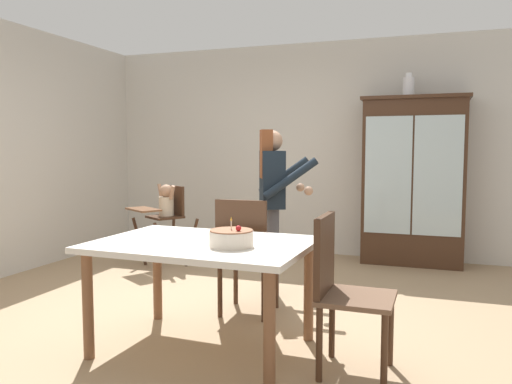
% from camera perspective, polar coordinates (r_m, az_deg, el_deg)
% --- Properties ---
extents(ground_plane, '(6.24, 6.24, 0.00)m').
position_cam_1_polar(ground_plane, '(4.35, -4.19, -13.31)').
color(ground_plane, tan).
extents(wall_back, '(5.32, 0.06, 2.70)m').
position_cam_1_polar(wall_back, '(6.62, 4.91, 4.84)').
color(wall_back, beige).
rests_on(wall_back, ground_plane).
extents(china_cabinet, '(1.20, 0.48, 1.96)m').
position_cam_1_polar(china_cabinet, '(6.16, 17.32, 1.22)').
color(china_cabinet, '#422819').
rests_on(china_cabinet, ground_plane).
extents(ceramic_vase, '(0.13, 0.13, 0.27)m').
position_cam_1_polar(ceramic_vase, '(6.20, 16.86, 11.37)').
color(ceramic_vase, white).
rests_on(ceramic_vase, china_cabinet).
extents(high_chair_with_toddler, '(0.79, 0.84, 0.95)m').
position_cam_1_polar(high_chair_with_toddler, '(5.91, -10.21, -2.00)').
color(high_chair_with_toddler, '#422819').
rests_on(high_chair_with_toddler, ground_plane).
extents(adult_person, '(0.64, 0.63, 1.53)m').
position_cam_1_polar(adult_person, '(4.63, 1.92, 0.07)').
color(adult_person, '#47474C').
rests_on(adult_person, ground_plane).
extents(dining_table, '(1.46, 1.05, 0.74)m').
position_cam_1_polar(dining_table, '(3.43, -6.01, -7.08)').
color(dining_table, silver).
rests_on(dining_table, ground_plane).
extents(birthday_cake, '(0.28, 0.28, 0.19)m').
position_cam_1_polar(birthday_cake, '(3.21, -2.81, -5.23)').
color(birthday_cake, beige).
rests_on(birthday_cake, dining_table).
extents(dining_chair_far_side, '(0.45, 0.45, 0.96)m').
position_cam_1_polar(dining_chair_far_side, '(4.09, -1.26, -6.42)').
color(dining_chair_far_side, '#422819').
rests_on(dining_chair_far_side, ground_plane).
extents(dining_chair_right_end, '(0.44, 0.44, 0.96)m').
position_cam_1_polar(dining_chair_right_end, '(3.15, 9.49, -9.97)').
color(dining_chair_right_end, '#422819').
rests_on(dining_chair_right_end, ground_plane).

